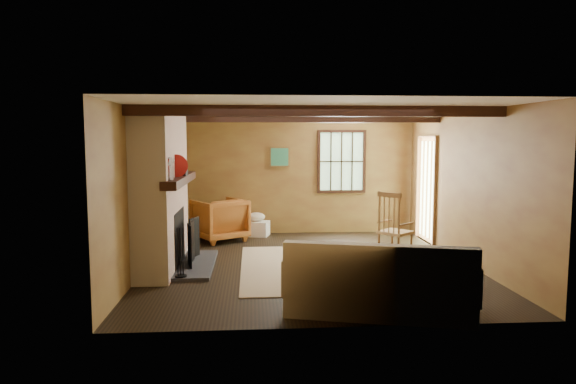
{
  "coord_description": "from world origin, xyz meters",
  "views": [
    {
      "loc": [
        -0.88,
        -7.9,
        1.96
      ],
      "look_at": [
        -0.29,
        0.4,
        1.11
      ],
      "focal_mm": 32.0,
      "sensor_mm": 36.0,
      "label": 1
    }
  ],
  "objects": [
    {
      "name": "room_envelope",
      "position": [
        0.22,
        0.26,
        1.63
      ],
      "size": [
        5.02,
        5.52,
        2.44
      ],
      "color": "olive",
      "rests_on": "ground"
    },
    {
      "name": "basket_pillow",
      "position": [
        -0.79,
        2.45,
        0.39
      ],
      "size": [
        0.39,
        0.32,
        0.18
      ],
      "primitive_type": "ellipsoid",
      "rotation": [
        0.0,
        0.0,
        -0.09
      ],
      "color": "beige",
      "rests_on": "laundry_basket"
    },
    {
      "name": "fireplace",
      "position": [
        -2.23,
        -0.0,
        1.1
      ],
      "size": [
        1.02,
        2.3,
        2.4
      ],
      "color": "#AA5741",
      "rests_on": "ground"
    },
    {
      "name": "laundry_basket",
      "position": [
        -0.79,
        2.45,
        0.15
      ],
      "size": [
        0.58,
        0.5,
        0.3
      ],
      "primitive_type": "cube",
      "rotation": [
        0.0,
        0.0,
        -0.26
      ],
      "color": "white",
      "rests_on": "ground"
    },
    {
      "name": "sofa",
      "position": [
        0.56,
        -2.31,
        0.3
      ],
      "size": [
        2.27,
        1.43,
        0.85
      ],
      "rotation": [
        0.0,
        0.0,
        -0.26
      ],
      "color": "beige",
      "rests_on": "ground"
    },
    {
      "name": "firewood_pile",
      "position": [
        -2.1,
        2.6,
        0.13
      ],
      "size": [
        0.7,
        0.13,
        0.25
      ],
      "color": "#533023",
      "rests_on": "ground"
    },
    {
      "name": "rug",
      "position": [
        0.2,
        -0.2,
        0.0
      ],
      "size": [
        2.5,
        3.0,
        0.01
      ],
      "primitive_type": "cube",
      "color": "tan",
      "rests_on": "ground"
    },
    {
      "name": "armchair",
      "position": [
        -1.51,
        2.0,
        0.41
      ],
      "size": [
        1.22,
        1.23,
        0.82
      ],
      "primitive_type": "imported",
      "rotation": [
        0.0,
        0.0,
        -2.59
      ],
      "color": "#BF6026",
      "rests_on": "ground"
    },
    {
      "name": "ground",
      "position": [
        0.0,
        0.0,
        0.0
      ],
      "size": [
        5.5,
        5.5,
        0.0
      ],
      "primitive_type": "plane",
      "color": "black",
      "rests_on": "ground"
    },
    {
      "name": "rocking_chair",
      "position": [
        1.46,
        0.3,
        0.47
      ],
      "size": [
        0.89,
        0.85,
        1.12
      ],
      "rotation": [
        0.0,
        0.0,
        2.28
      ],
      "color": "tan",
      "rests_on": "ground"
    }
  ]
}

